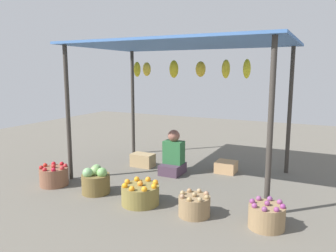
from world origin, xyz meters
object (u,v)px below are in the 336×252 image
(basket_red_apples, at_px, (54,176))
(basket_cabbages, at_px, (96,181))
(basket_oranges, at_px, (141,194))
(vendor_person, at_px, (173,157))
(wooden_crate_stacked_rear, at_px, (226,167))
(basket_purple_onions, at_px, (267,216))
(wooden_crate_near_vendor, at_px, (143,160))
(basket_potatoes, at_px, (194,205))

(basket_red_apples, height_order, basket_cabbages, basket_cabbages)
(basket_cabbages, xyz_separation_m, basket_oranges, (0.81, -0.06, -0.04))
(vendor_person, distance_m, wooden_crate_stacked_rear, 0.97)
(basket_cabbages, bearing_deg, basket_oranges, -4.26)
(basket_red_apples, distance_m, basket_purple_onions, 3.28)
(basket_purple_onions, distance_m, wooden_crate_near_vendor, 2.97)
(vendor_person, xyz_separation_m, basket_cabbages, (-0.62, -1.37, -0.12))
(vendor_person, relative_size, wooden_crate_stacked_rear, 2.23)
(basket_oranges, distance_m, wooden_crate_near_vendor, 1.80)
(vendor_person, xyz_separation_m, wooden_crate_near_vendor, (-0.71, 0.14, -0.18))
(basket_cabbages, height_order, wooden_crate_stacked_rear, basket_cabbages)
(basket_red_apples, distance_m, wooden_crate_stacked_rear, 2.92)
(basket_red_apples, bearing_deg, basket_potatoes, -1.32)
(wooden_crate_near_vendor, bearing_deg, basket_cabbages, -86.63)
(basket_purple_onions, bearing_deg, basket_oranges, -178.36)
(vendor_person, xyz_separation_m, basket_red_apples, (-1.43, -1.39, -0.15))
(basket_potatoes, xyz_separation_m, wooden_crate_near_vendor, (-1.69, 1.58, -0.01))
(basket_oranges, bearing_deg, basket_red_apples, 178.61)
(basket_purple_onions, bearing_deg, wooden_crate_near_vendor, 149.27)
(vendor_person, distance_m, basket_cabbages, 1.50)
(vendor_person, height_order, wooden_crate_near_vendor, vendor_person)
(vendor_person, relative_size, wooden_crate_near_vendor, 1.84)
(basket_oranges, bearing_deg, basket_purple_onions, 1.64)
(basket_cabbages, relative_size, basket_purple_onions, 1.00)
(vendor_person, xyz_separation_m, basket_purple_onions, (1.85, -1.38, -0.16))
(basket_potatoes, height_order, wooden_crate_stacked_rear, basket_potatoes)
(basket_cabbages, xyz_separation_m, wooden_crate_near_vendor, (-0.09, 1.51, -0.06))
(basket_purple_onions, height_order, wooden_crate_stacked_rear, basket_purple_onions)
(basket_oranges, relative_size, wooden_crate_near_vendor, 1.21)
(basket_potatoes, distance_m, wooden_crate_near_vendor, 2.31)
(basket_cabbages, bearing_deg, basket_red_apples, -178.53)
(basket_cabbages, distance_m, wooden_crate_near_vendor, 1.51)
(basket_red_apples, xyz_separation_m, basket_oranges, (1.62, -0.04, -0.01))
(wooden_crate_near_vendor, distance_m, wooden_crate_stacked_rear, 1.56)
(basket_oranges, height_order, wooden_crate_near_vendor, basket_oranges)
(basket_oranges, xyz_separation_m, basket_potatoes, (0.79, -0.02, -0.01))
(vendor_person, distance_m, basket_purple_onions, 2.31)
(basket_oranges, bearing_deg, wooden_crate_near_vendor, 119.77)
(vendor_person, distance_m, basket_red_apples, 2.00)
(basket_purple_onions, bearing_deg, wooden_crate_stacked_rear, 119.00)
(basket_cabbages, height_order, basket_purple_onions, basket_cabbages)
(basket_purple_onions, bearing_deg, vendor_person, 143.29)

